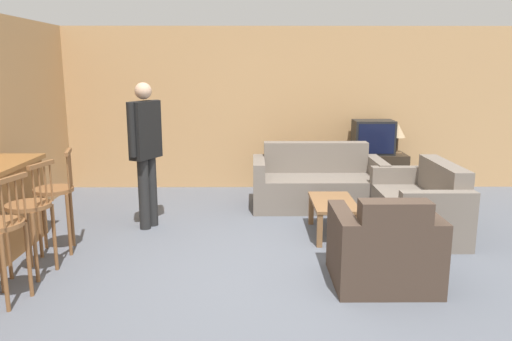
% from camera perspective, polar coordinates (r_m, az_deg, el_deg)
% --- Properties ---
extents(ground_plane, '(24.00, 24.00, 0.00)m').
position_cam_1_polar(ground_plane, '(4.93, 2.44, -11.89)').
color(ground_plane, '#565B66').
extents(wall_back, '(9.40, 0.08, 2.60)m').
position_cam_1_polar(wall_back, '(8.17, 1.28, 7.06)').
color(wall_back, tan).
rests_on(wall_back, ground_plane).
extents(bar_chair_near, '(0.50, 0.50, 1.11)m').
position_cam_1_polar(bar_chair_near, '(4.71, -27.16, -6.49)').
color(bar_chair_near, brown).
rests_on(bar_chair_near, ground_plane).
extents(bar_chair_mid, '(0.50, 0.50, 1.11)m').
position_cam_1_polar(bar_chair_mid, '(5.20, -24.36, -4.56)').
color(bar_chair_mid, brown).
rests_on(bar_chair_mid, ground_plane).
extents(bar_chair_far, '(0.50, 0.50, 1.11)m').
position_cam_1_polar(bar_chair_far, '(5.75, -21.92, -2.86)').
color(bar_chair_far, brown).
rests_on(bar_chair_far, ground_plane).
extents(couch_far, '(1.83, 0.88, 0.89)m').
position_cam_1_polar(couch_far, '(7.19, 7.02, -1.61)').
color(couch_far, '#70665B').
rests_on(couch_far, ground_plane).
extents(armchair_near, '(0.92, 0.84, 0.87)m').
position_cam_1_polar(armchair_near, '(4.78, 14.41, -8.85)').
color(armchair_near, '#423328').
rests_on(armchair_near, ground_plane).
extents(loveseat_right, '(0.81, 1.49, 0.86)m').
position_cam_1_polar(loveseat_right, '(6.36, 18.26, -3.96)').
color(loveseat_right, '#70665B').
rests_on(loveseat_right, ground_plane).
extents(coffee_table, '(0.50, 0.90, 0.42)m').
position_cam_1_polar(coffee_table, '(6.00, 8.81, -4.11)').
color(coffee_table, brown).
rests_on(coffee_table, ground_plane).
extents(tv_unit, '(1.05, 0.54, 0.62)m').
position_cam_1_polar(tv_unit, '(8.19, 13.05, -0.24)').
color(tv_unit, '#2D2319').
rests_on(tv_unit, ground_plane).
extents(tv, '(0.62, 0.42, 0.53)m').
position_cam_1_polar(tv, '(8.09, 13.25, 3.74)').
color(tv, black).
rests_on(tv, tv_unit).
extents(table_lamp, '(0.24, 0.24, 0.47)m').
position_cam_1_polar(table_lamp, '(8.18, 15.92, 4.26)').
color(table_lamp, brown).
rests_on(table_lamp, tv_unit).
extents(person_by_window, '(0.35, 0.52, 1.79)m').
position_cam_1_polar(person_by_window, '(6.22, -12.49, 2.68)').
color(person_by_window, black).
rests_on(person_by_window, ground_plane).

